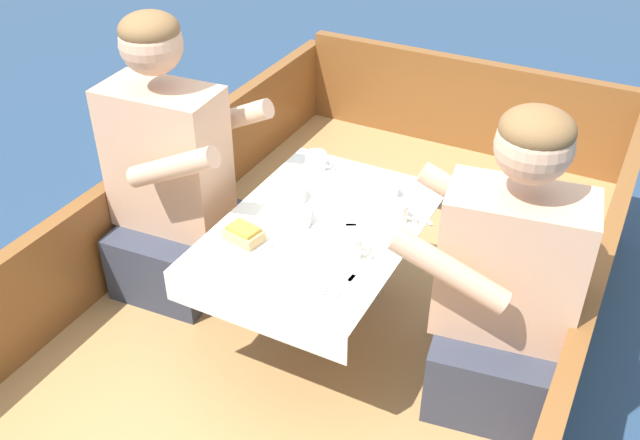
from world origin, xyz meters
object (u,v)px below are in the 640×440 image
object	(u,v)px
coffee_cup_port	(350,246)
sandwich	(244,234)
person_starboard	(504,290)
person_port	(172,184)
coffee_cup_starboard	(316,160)
coffee_cup_center	(397,211)

from	to	relation	value
coffee_cup_port	sandwich	bearing A→B (deg)	-164.11
sandwich	person_starboard	bearing A→B (deg)	15.27
person_port	coffee_cup_port	distance (m)	0.76
coffee_cup_starboard	person_port	bearing A→B (deg)	-144.80
coffee_cup_port	coffee_cup_starboard	xyz separation A→B (m)	(-0.33, 0.41, -0.01)
sandwich	coffee_cup_center	size ratio (longest dim) A/B	1.27
person_port	coffee_cup_starboard	distance (m)	0.52
sandwich	coffee_cup_starboard	distance (m)	0.50
person_starboard	coffee_cup_port	bearing A→B (deg)	6.21
coffee_cup_port	person_port	bearing A→B (deg)	171.28
person_starboard	sandwich	bearing A→B (deg)	6.65
coffee_cup_center	person_starboard	bearing A→B (deg)	-17.28
coffee_cup_starboard	coffee_cup_center	world-z (taller)	coffee_cup_center
sandwich	coffee_cup_port	world-z (taller)	coffee_cup_port
person_port	sandwich	bearing A→B (deg)	-29.13
coffee_cup_center	coffee_cup_port	bearing A→B (deg)	-102.85
person_port	coffee_cup_port	world-z (taller)	person_port
person_port	person_starboard	world-z (taller)	person_port
sandwich	coffee_cup_port	size ratio (longest dim) A/B	1.21
person_port	person_starboard	bearing A→B (deg)	-3.75
person_port	coffee_cup_starboard	size ratio (longest dim) A/B	9.90
coffee_cup_port	coffee_cup_center	world-z (taller)	coffee_cup_port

